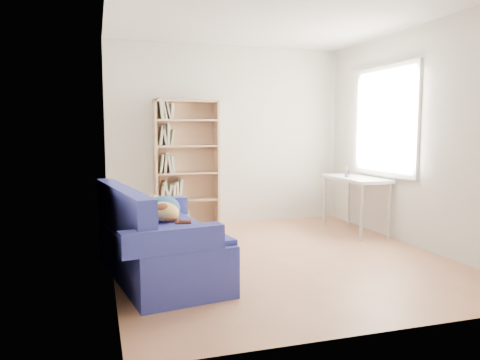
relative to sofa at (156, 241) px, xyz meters
name	(u,v)px	position (x,y,z in m)	size (l,w,h in m)	color
ground	(277,257)	(1.35, 0.27, -0.33)	(4.00, 4.00, 0.00)	#A76B4B
room_shell	(286,107)	(1.45, 0.30, 1.30)	(3.54, 4.04, 2.62)	silver
sofa	(156,241)	(0.00, 0.00, 0.00)	(1.10, 1.88, 0.86)	navy
bookshelf	(187,169)	(0.70, 2.11, 0.50)	(0.90, 0.28, 1.80)	tan
desk	(355,183)	(2.83, 1.16, 0.33)	(0.50, 1.09, 0.75)	white
pen_cup	(347,173)	(2.72, 1.20, 0.47)	(0.08, 0.08, 0.15)	white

